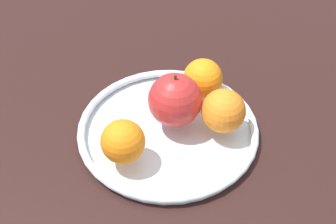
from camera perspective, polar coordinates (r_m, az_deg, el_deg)
ground_plane at (r=79.08cm, az=0.00°, el=-3.54°), size 146.55×146.55×4.00cm
fruit_bowl at (r=76.95cm, az=0.00°, el=-2.08°), size 28.16×28.16×1.80cm
apple at (r=74.60cm, az=0.60°, el=1.50°), size 8.28×8.28×9.08cm
orange_center at (r=70.00cm, az=-5.23°, el=-3.42°), size 6.42×6.42×6.42cm
orange_front_right at (r=79.80cm, az=4.24°, el=3.82°), size 6.39×6.39×6.39cm
orange_back_right at (r=74.31cm, az=6.41°, el=0.13°), size 6.73×6.73×6.73cm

